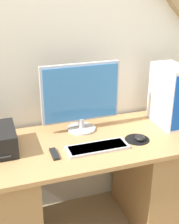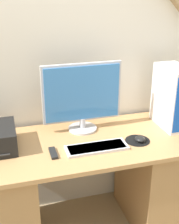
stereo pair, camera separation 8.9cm
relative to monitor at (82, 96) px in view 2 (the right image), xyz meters
name	(u,v)px [view 2 (the right image)]	position (x,y,z in m)	size (l,w,h in m)	color
wall_back	(70,45)	(-0.03, 0.22, 0.32)	(6.40, 0.13, 2.70)	silver
desk	(84,187)	(-0.04, -0.19, -0.64)	(1.68, 0.70, 0.78)	tan
monitor	(82,96)	(0.00, 0.00, 0.00)	(0.57, 0.21, 0.50)	#B7B7BC
keyboard	(97,148)	(0.02, -0.31, -0.25)	(0.41, 0.14, 0.02)	silver
mousepad	(137,141)	(0.32, -0.28, -0.26)	(0.17, 0.17, 0.00)	black
mouse	(140,139)	(0.33, -0.30, -0.24)	(0.07, 0.08, 0.04)	black
computer_tower	(173,97)	(0.66, -0.11, -0.04)	(0.18, 0.34, 0.45)	white
remote_control	(53,153)	(-0.27, -0.29, -0.26)	(0.04, 0.14, 0.02)	black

